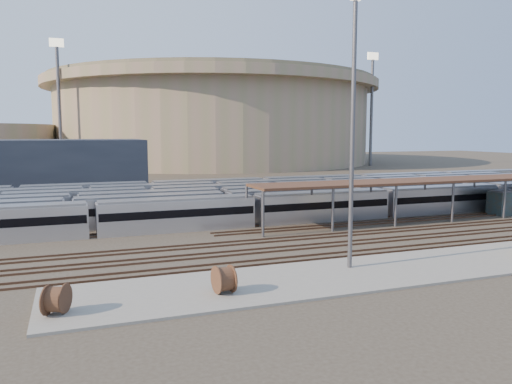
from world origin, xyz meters
name	(u,v)px	position (x,y,z in m)	size (l,w,h in m)	color
ground	(334,234)	(0.00, 0.00, 0.00)	(420.00, 420.00, 0.00)	#383026
apron	(370,272)	(-5.00, -15.00, 0.10)	(50.00, 9.00, 0.20)	gray
subway_trains	(243,199)	(-4.45, 18.50, 1.80)	(123.76, 23.90, 3.60)	#B4B5B9
inspection_shed	(465,180)	(22.00, 4.00, 4.98)	(60.30, 6.00, 5.30)	#4E4E53
empty_tracks	(358,242)	(0.00, -5.00, 0.09)	(170.00, 9.62, 0.18)	#4C3323
stadium	(214,120)	(25.00, 140.00, 16.47)	(124.00, 124.00, 32.50)	gray
service_building	(28,166)	(-35.00, 55.00, 5.00)	(42.00, 20.00, 10.00)	#1E232D
floodlight_0	(59,101)	(-30.00, 110.00, 20.65)	(4.00, 1.00, 38.40)	#4E4E53
floodlight_2	(372,106)	(70.00, 100.00, 20.65)	(4.00, 1.00, 38.40)	#4E4E53
floodlight_3	(115,109)	(-10.00, 160.00, 20.65)	(4.00, 1.00, 38.40)	#4E4E53
cable_reel_west	(224,279)	(-17.70, -16.28, 1.18)	(1.96, 1.96, 1.09)	#533021
cable_reel_east	(56,299)	(-28.50, -16.62, 1.13)	(1.86, 1.86, 1.03)	#533021
yard_light_pole	(352,136)	(-6.03, -13.49, 11.04)	(0.81, 0.36, 21.51)	#4E4E53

